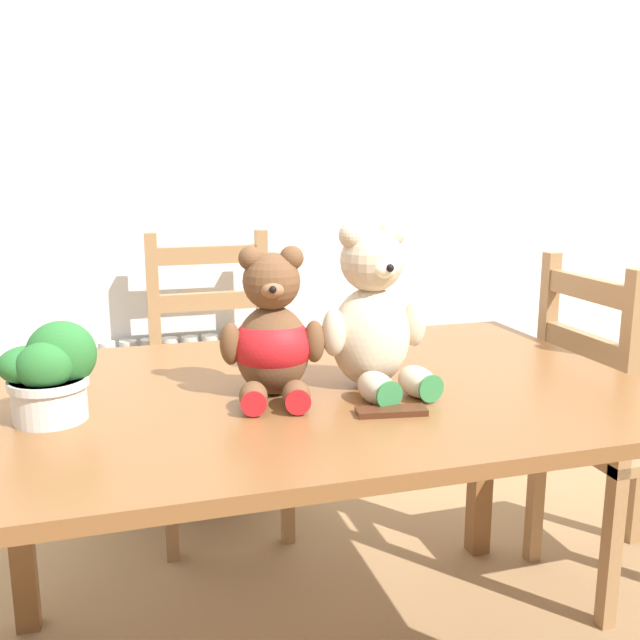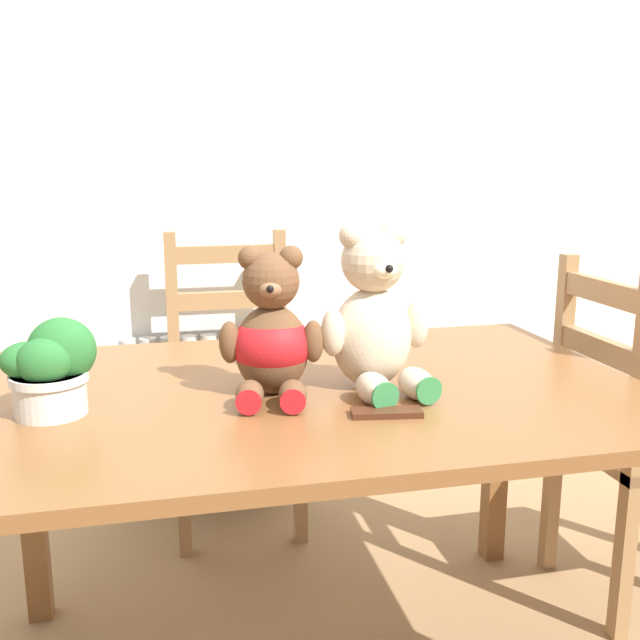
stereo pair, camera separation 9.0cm
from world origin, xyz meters
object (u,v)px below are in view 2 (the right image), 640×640
wooden_chair_behind (233,386)px  wooden_chair_side (635,440)px  teddy_bear_right (375,318)px  potted_plant (50,368)px  chocolate_bar (387,413)px  teddy_bear_left (272,337)px

wooden_chair_behind → wooden_chair_side: bearing=145.1°
teddy_bear_right → potted_plant: teddy_bear_right is taller
wooden_chair_side → chocolate_bar: bearing=-66.6°
wooden_chair_behind → teddy_bear_right: teddy_bear_right is taller
wooden_chair_behind → potted_plant: 1.10m
teddy_bear_left → teddy_bear_right: size_ratio=0.87×
wooden_chair_behind → teddy_bear_left: size_ratio=3.19×
wooden_chair_side → chocolate_bar: (-0.85, -0.37, 0.28)m
wooden_chair_side → teddy_bear_right: (-0.83, -0.19, 0.43)m
teddy_bear_right → potted_plant: size_ratio=1.89×
potted_plant → teddy_bear_left: bearing=3.4°
teddy_bear_left → chocolate_bar: bearing=147.3°
wooden_chair_behind → wooden_chair_side: size_ratio=1.03×
wooden_chair_behind → potted_plant: size_ratio=5.28×
wooden_chair_behind → teddy_bear_left: 0.99m
wooden_chair_behind → chocolate_bar: 1.14m
wooden_chair_behind → teddy_bear_right: 1.03m
teddy_bear_left → chocolate_bar: size_ratio=2.29×
wooden_chair_behind → chocolate_bar: size_ratio=7.29×
wooden_chair_side → teddy_bear_right: size_ratio=2.71×
teddy_bear_right → wooden_chair_side: bearing=-175.2°
wooden_chair_behind → wooden_chair_side: 1.26m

